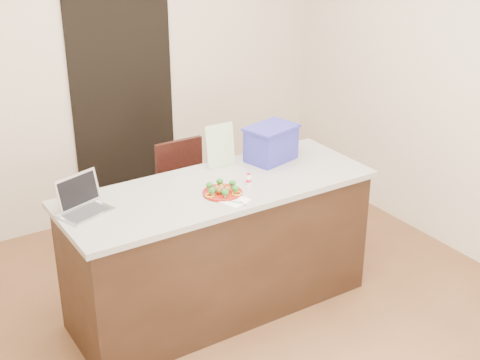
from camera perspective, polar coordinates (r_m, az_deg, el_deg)
ground at (r=4.57m, az=-0.09°, el=-12.16°), size 4.00×4.00×0.00m
room_shell at (r=3.85m, az=-0.11°, el=7.71°), size 4.00×4.00×4.00m
doorway at (r=5.76m, az=-9.90°, el=6.51°), size 0.90×0.02×2.00m
island at (r=4.50m, az=-1.81°, el=-5.80°), size 2.06×0.76×0.92m
plate at (r=4.18m, az=-1.51°, el=-1.07°), size 0.25×0.25×0.02m
meatballs at (r=4.16m, az=-1.56°, el=-0.80°), size 0.09×0.10×0.04m
broccoli at (r=4.16m, az=-1.52°, el=-0.58°), size 0.21×0.20×0.04m
pepper_rings at (r=4.17m, az=-1.51°, el=-0.96°), size 0.21×0.23×0.01m
napkin at (r=4.09m, az=-0.48°, el=-1.77°), size 0.19×0.19×0.01m
fork at (r=4.08m, az=-0.79°, el=-1.71°), size 0.09×0.15×0.00m
knife at (r=4.08m, az=0.01°, el=-1.67°), size 0.02×0.20×0.01m
yogurt_bottle at (r=4.31m, az=0.74°, el=0.05°), size 0.03×0.03×0.07m
laptop at (r=4.05m, az=-13.33°, el=-1.84°), size 0.34×0.32×0.21m
leaflet at (r=4.54m, az=-1.69°, el=2.95°), size 0.21×0.05×0.30m
blue_box at (r=4.65m, az=2.67°, el=3.17°), size 0.40×0.33×0.25m
chair at (r=5.22m, az=-4.64°, el=-0.89°), size 0.40×0.40×0.89m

